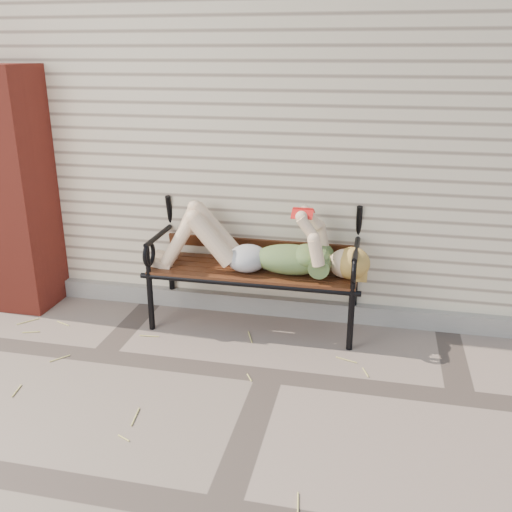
# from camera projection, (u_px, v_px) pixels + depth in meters

# --- Properties ---
(ground) EXTENTS (80.00, 80.00, 0.00)m
(ground) POSITION_uv_depth(u_px,v_px,m) (270.00, 376.00, 3.89)
(ground) COLOR gray
(ground) RESTS_ON ground
(house_wall) EXTENTS (8.00, 4.00, 3.00)m
(house_wall) POSITION_uv_depth(u_px,v_px,m) (324.00, 109.00, 6.14)
(house_wall) COLOR beige
(house_wall) RESTS_ON ground
(foundation_strip) EXTENTS (8.00, 0.10, 0.15)m
(foundation_strip) POSITION_uv_depth(u_px,v_px,m) (292.00, 307.00, 4.76)
(foundation_strip) COLOR #A69F96
(foundation_strip) RESTS_ON ground
(brick_pillar) EXTENTS (0.50, 0.50, 2.00)m
(brick_pillar) POSITION_uv_depth(u_px,v_px,m) (15.00, 191.00, 4.70)
(brick_pillar) COLOR maroon
(brick_pillar) RESTS_ON ground
(garden_bench) EXTENTS (1.77, 0.70, 1.14)m
(garden_bench) POSITION_uv_depth(u_px,v_px,m) (257.00, 246.00, 4.50)
(garden_bench) COLOR black
(garden_bench) RESTS_ON ground
(reading_woman) EXTENTS (1.67, 0.38, 0.53)m
(reading_woman) POSITION_uv_depth(u_px,v_px,m) (255.00, 247.00, 4.35)
(reading_woman) COLOR #0A3D47
(reading_woman) RESTS_ON ground
(straw_scatter) EXTENTS (2.98, 1.70, 0.01)m
(straw_scatter) POSITION_uv_depth(u_px,v_px,m) (110.00, 401.00, 3.60)
(straw_scatter) COLOR #D4C867
(straw_scatter) RESTS_ON ground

